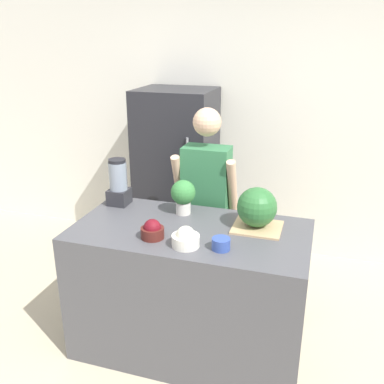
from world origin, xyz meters
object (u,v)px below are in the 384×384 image
object	(u,v)px
blender	(118,183)
bowl_cherries	(152,230)
bowl_small_blue	(221,244)
potted_plant	(183,195)
refrigerator	(177,174)
bowl_cream	(186,238)
person	(206,207)
watermelon	(257,207)

from	to	relation	value
blender	bowl_cherries	bearing A→B (deg)	-44.85
bowl_small_blue	potted_plant	bearing A→B (deg)	130.87
potted_plant	refrigerator	bearing A→B (deg)	111.63
potted_plant	bowl_cream	bearing A→B (deg)	-69.85
potted_plant	blender	bearing A→B (deg)	176.90
refrigerator	blender	world-z (taller)	refrigerator
bowl_small_blue	blender	bearing A→B (deg)	152.31
bowl_small_blue	blender	size ratio (longest dim) A/B	0.32
refrigerator	potted_plant	size ratio (longest dim) A/B	6.68
refrigerator	person	distance (m)	0.95
person	watermelon	xyz separation A→B (m)	(0.47, -0.43, 0.23)
refrigerator	potted_plant	world-z (taller)	refrigerator
bowl_cherries	bowl_small_blue	world-z (taller)	bowl_cherries
watermelon	bowl_cream	distance (m)	0.55
refrigerator	bowl_cream	distance (m)	1.75
person	bowl_cherries	world-z (taller)	person
bowl_small_blue	potted_plant	world-z (taller)	potted_plant
bowl_cream	refrigerator	bearing A→B (deg)	111.20
refrigerator	bowl_cherries	bearing A→B (deg)	-76.07
blender	bowl_small_blue	bearing A→B (deg)	-27.69
bowl_cream	watermelon	bearing A→B (deg)	47.36
person	refrigerator	bearing A→B (deg)	123.74
bowl_cherries	bowl_cream	distance (m)	0.24
bowl_cherries	potted_plant	bearing A→B (deg)	81.72
bowl_cream	bowl_small_blue	size ratio (longest dim) A/B	1.53
person	bowl_cherries	size ratio (longest dim) A/B	11.06
bowl_cream	person	bearing A→B (deg)	97.00
watermelon	blender	size ratio (longest dim) A/B	0.75
bowl_cherries	potted_plant	distance (m)	0.45
person	bowl_cream	distance (m)	0.85
bowl_small_blue	blender	distance (m)	1.05
person	bowl_small_blue	size ratio (longest dim) A/B	14.68
blender	potted_plant	distance (m)	0.53
bowl_small_blue	blender	xyz separation A→B (m)	(-0.92, 0.48, 0.13)
bowl_cream	bowl_cherries	bearing A→B (deg)	169.19
watermelon	bowl_cherries	bearing A→B (deg)	-149.71
watermelon	bowl_cherries	world-z (taller)	watermelon
bowl_cherries	potted_plant	world-z (taller)	potted_plant
bowl_cream	blender	distance (m)	0.87
watermelon	blender	xyz separation A→B (m)	(-1.07, 0.11, 0.02)
watermelon	potted_plant	size ratio (longest dim) A/B	1.06
bowl_cream	bowl_small_blue	distance (m)	0.22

